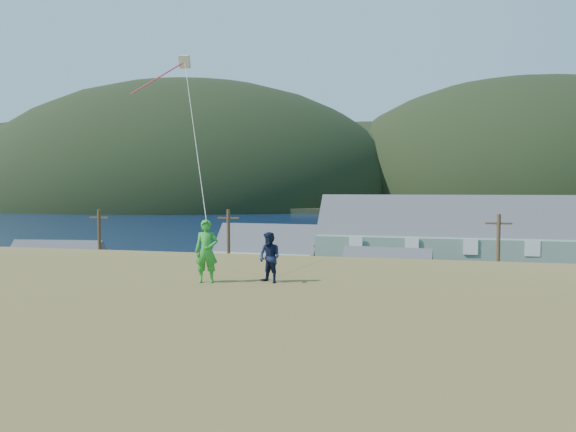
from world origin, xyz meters
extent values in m
plane|color=#0A1638|center=(0.00, 0.00, 0.00)|extent=(900.00, 900.00, 0.00)
cube|color=#4C3D19|center=(0.00, -2.00, 0.05)|extent=(110.00, 8.00, 0.10)
cube|color=#28282B|center=(0.00, 17.00, 0.06)|extent=(72.00, 36.00, 0.12)
cube|color=gray|center=(-6.00, 40.00, 0.45)|extent=(26.00, 14.00, 0.90)
cube|color=black|center=(0.00, 330.00, 1.00)|extent=(900.00, 320.00, 2.00)
ellipsoid|color=black|center=(-220.00, 280.00, 2.00)|extent=(240.00, 216.00, 108.00)
ellipsoid|color=black|center=(-120.00, 260.00, 2.00)|extent=(260.00, 234.00, 143.00)
ellipsoid|color=black|center=(-20.00, 300.00, 2.00)|extent=(200.00, 180.00, 100.00)
ellipsoid|color=black|center=(70.00, 290.00, 2.00)|extent=(230.00, 207.00, 142.60)
cube|color=slate|center=(15.08, 18.52, 2.83)|extent=(31.73, 9.60, 5.41)
cube|color=#47474C|center=(15.08, 18.52, 6.98)|extent=(32.23, 9.43, 8.84)
cube|color=#327568|center=(-22.48, 5.70, 1.58)|extent=(8.42, 6.71, 2.92)
cube|color=#47474C|center=(-22.48, 5.70, 3.82)|extent=(8.89, 6.59, 5.66)
cube|color=gray|center=(-6.09, 16.61, 1.90)|extent=(10.44, 7.32, 3.57)
cube|color=#47474C|center=(-6.09, 16.61, 4.58)|extent=(10.92, 7.08, 6.42)
cube|color=beige|center=(5.97, 10.63, 1.51)|extent=(7.41, 5.62, 2.78)
cube|color=#47474C|center=(5.97, 10.63, 3.60)|extent=(7.90, 5.62, 4.92)
cube|color=slate|center=(-5.55, 24.05, 1.72)|extent=(10.48, 6.85, 3.20)
cube|color=#47474C|center=(-5.55, 24.05, 4.22)|extent=(10.97, 6.84, 5.93)
cylinder|color=#47331E|center=(-15.12, 1.50, 4.25)|extent=(0.24, 0.24, 8.26)
cylinder|color=#47331E|center=(-4.77, 1.50, 4.30)|extent=(0.24, 0.24, 8.37)
cylinder|color=#47331E|center=(13.29, 1.50, 4.24)|extent=(0.24, 0.24, 8.24)
imported|color=gray|center=(-18.04, 25.28, 0.83)|extent=(1.96, 4.46, 1.42)
imported|color=#A8A9AD|center=(-15.77, 16.63, 0.87)|extent=(2.00, 4.66, 1.49)
imported|color=navy|center=(0.14, 17.70, 0.84)|extent=(1.93, 4.33, 1.45)
imported|color=white|center=(-11.62, 16.84, 0.79)|extent=(2.33, 4.86, 1.34)
imported|color=black|center=(-1.55, 23.10, 0.82)|extent=(2.15, 4.27, 1.39)
imported|color=#97240D|center=(-13.55, 25.05, 0.83)|extent=(2.98, 5.38, 1.42)
imported|color=black|center=(-3.85, 16.62, 0.86)|extent=(2.66, 5.33, 1.49)
imported|color=#A9141C|center=(-19.14, 19.23, 0.77)|extent=(1.73, 3.89, 1.30)
imported|color=green|center=(1.92, -19.07, 8.12)|extent=(0.75, 0.57, 1.84)
imported|color=#131C36|center=(3.72, -18.67, 7.94)|extent=(0.90, 0.83, 1.48)
cube|color=beige|center=(-2.02, -11.74, 15.53)|extent=(0.50, 0.48, 0.60)
cylinder|color=#EA3D4F|center=(-2.62, -12.99, 14.63)|extent=(0.06, 0.06, 3.31)
cylinder|color=white|center=(-0.05, -15.40, 12.29)|extent=(0.02, 0.02, 10.56)
camera|label=1|loc=(7.60, -33.02, 9.93)|focal=32.00mm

